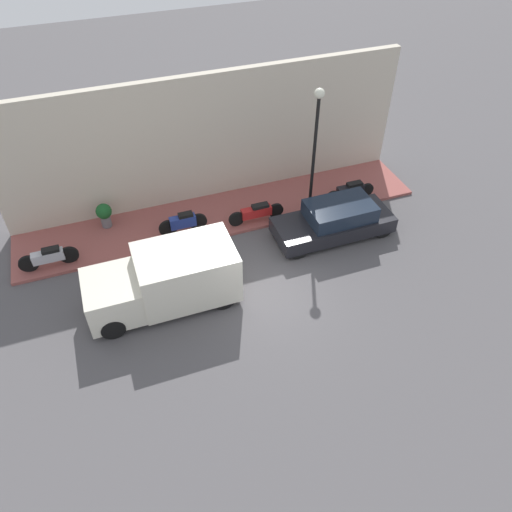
{
  "coord_description": "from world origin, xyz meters",
  "views": [
    {
      "loc": [
        -10.52,
        3.97,
        11.93
      ],
      "look_at": [
        1.06,
        -0.21,
        0.6
      ],
      "focal_mm": 35.0,
      "sensor_mm": 36.0,
      "label": 1
    }
  ],
  "objects": [
    {
      "name": "ground_plane",
      "position": [
        0.0,
        0.0,
        0.0
      ],
      "size": [
        60.0,
        60.0,
        0.0
      ],
      "primitive_type": "plane",
      "color": "#514F51"
    },
    {
      "name": "sidewalk",
      "position": [
        4.32,
        0.0,
        0.06
      ],
      "size": [
        2.6,
        15.37,
        0.12
      ],
      "color": "#934C47",
      "rests_on": "ground_plane"
    },
    {
      "name": "building_facade",
      "position": [
        5.77,
        0.0,
        2.52
      ],
      "size": [
        0.3,
        15.37,
        5.04
      ],
      "color": "beige",
      "rests_on": "ground_plane"
    },
    {
      "name": "parked_car",
      "position": [
        1.84,
        -3.55,
        0.64
      ],
      "size": [
        1.72,
        4.35,
        1.33
      ],
      "color": "black",
      "rests_on": "ground_plane"
    },
    {
      "name": "delivery_van",
      "position": [
        0.62,
        2.95,
        0.98
      ],
      "size": [
        1.98,
        4.64,
        1.91
      ],
      "color": "silver",
      "rests_on": "ground_plane"
    },
    {
      "name": "motorcycle_black",
      "position": [
        3.42,
        -5.02,
        0.55
      ],
      "size": [
        0.3,
        2.08,
        0.78
      ],
      "color": "black",
      "rests_on": "sidewalk"
    },
    {
      "name": "motorcycle_blue",
      "position": [
        3.69,
        1.65,
        0.57
      ],
      "size": [
        0.3,
        1.79,
        0.83
      ],
      "color": "navy",
      "rests_on": "sidewalk"
    },
    {
      "name": "scooter_silver",
      "position": [
        3.45,
        6.36,
        0.55
      ],
      "size": [
        0.3,
        1.96,
        0.76
      ],
      "color": "#B7B7BF",
      "rests_on": "sidewalk"
    },
    {
      "name": "motorcycle_red",
      "position": [
        3.4,
        -1.09,
        0.53
      ],
      "size": [
        0.3,
        2.16,
        0.73
      ],
      "color": "#B21E1E",
      "rests_on": "sidewalk"
    },
    {
      "name": "streetlamp",
      "position": [
        3.45,
        -3.29,
        3.37
      ],
      "size": [
        0.35,
        0.35,
        4.87
      ],
      "color": "black",
      "rests_on": "sidewalk"
    },
    {
      "name": "potted_plant",
      "position": [
        5.03,
        4.28,
        0.69
      ],
      "size": [
        0.58,
        0.58,
        0.96
      ],
      "color": "slate",
      "rests_on": "sidewalk"
    }
  ]
}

